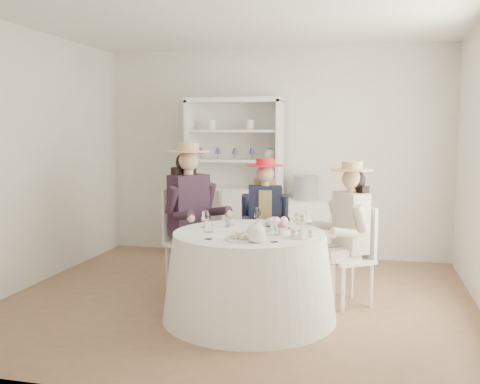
# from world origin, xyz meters

# --- Properties ---
(ground) EXTENTS (4.50, 4.50, 0.00)m
(ground) POSITION_xyz_m (0.00, 0.00, 0.00)
(ground) COLOR brown
(ground) RESTS_ON ground
(ceiling) EXTENTS (4.50, 4.50, 0.00)m
(ceiling) POSITION_xyz_m (0.00, 0.00, 2.70)
(ceiling) COLOR white
(ceiling) RESTS_ON wall_back
(wall_back) EXTENTS (4.50, 0.00, 4.50)m
(wall_back) POSITION_xyz_m (0.00, 2.00, 1.35)
(wall_back) COLOR silver
(wall_back) RESTS_ON ground
(wall_front) EXTENTS (4.50, 0.00, 4.50)m
(wall_front) POSITION_xyz_m (0.00, -2.00, 1.35)
(wall_front) COLOR silver
(wall_front) RESTS_ON ground
(wall_left) EXTENTS (0.00, 4.50, 4.50)m
(wall_left) POSITION_xyz_m (-2.25, 0.00, 1.35)
(wall_left) COLOR silver
(wall_left) RESTS_ON ground
(tea_table) EXTENTS (1.53, 1.53, 0.76)m
(tea_table) POSITION_xyz_m (0.22, -0.44, 0.38)
(tea_table) COLOR white
(tea_table) RESTS_ON ground
(hutch) EXTENTS (1.35, 0.80, 2.05)m
(hutch) POSITION_xyz_m (-0.45, 1.72, 0.73)
(hutch) COLOR silver
(hutch) RESTS_ON ground
(side_table) EXTENTS (0.62, 0.62, 0.78)m
(side_table) POSITION_xyz_m (0.45, 1.75, 0.39)
(side_table) COLOR silver
(side_table) RESTS_ON ground
(hatbox) EXTENTS (0.41, 0.41, 0.31)m
(hatbox) POSITION_xyz_m (0.45, 1.75, 0.93)
(hatbox) COLOR black
(hatbox) RESTS_ON side_table
(guest_left) EXTENTS (0.65, 0.62, 1.52)m
(guest_left) POSITION_xyz_m (-0.54, 0.19, 0.86)
(guest_left) COLOR silver
(guest_left) RESTS_ON ground
(guest_mid) EXTENTS (0.51, 0.54, 1.36)m
(guest_mid) POSITION_xyz_m (0.16, 0.55, 0.77)
(guest_mid) COLOR silver
(guest_mid) RESTS_ON ground
(guest_right) EXTENTS (0.58, 0.56, 1.36)m
(guest_right) POSITION_xyz_m (1.05, 0.10, 0.77)
(guest_right) COLOR silver
(guest_right) RESTS_ON ground
(spare_chair) EXTENTS (0.58, 0.58, 0.99)m
(spare_chair) POSITION_xyz_m (-0.42, 0.88, 0.53)
(spare_chair) COLOR silver
(spare_chair) RESTS_ON ground
(teacup_a) EXTENTS (0.11, 0.11, 0.07)m
(teacup_a) POSITION_xyz_m (-0.01, -0.23, 0.80)
(teacup_a) COLOR white
(teacup_a) RESTS_ON tea_table
(teacup_b) EXTENTS (0.08, 0.08, 0.06)m
(teacup_b) POSITION_xyz_m (0.24, -0.15, 0.79)
(teacup_b) COLOR white
(teacup_b) RESTS_ON tea_table
(teacup_c) EXTENTS (0.10, 0.10, 0.07)m
(teacup_c) POSITION_xyz_m (0.48, -0.31, 0.80)
(teacup_c) COLOR white
(teacup_c) RESTS_ON tea_table
(flower_bowl) EXTENTS (0.26, 0.26, 0.06)m
(flower_bowl) POSITION_xyz_m (0.44, -0.44, 0.79)
(flower_bowl) COLOR white
(flower_bowl) RESTS_ON tea_table
(flower_arrangement) EXTENTS (0.18, 0.18, 0.07)m
(flower_arrangement) POSITION_xyz_m (0.45, -0.43, 0.85)
(flower_arrangement) COLOR pink
(flower_arrangement) RESTS_ON tea_table
(table_teapot) EXTENTS (0.23, 0.16, 0.17)m
(table_teapot) POSITION_xyz_m (0.37, -0.85, 0.84)
(table_teapot) COLOR white
(table_teapot) RESTS_ON tea_table
(sandwich_plate) EXTENTS (0.27, 0.27, 0.06)m
(sandwich_plate) POSITION_xyz_m (0.22, -0.78, 0.78)
(sandwich_plate) COLOR white
(sandwich_plate) RESTS_ON tea_table
(cupcake_stand) EXTENTS (0.22, 0.22, 0.20)m
(cupcake_stand) POSITION_xyz_m (0.69, -0.58, 0.84)
(cupcake_stand) COLOR white
(cupcake_stand) RESTS_ON tea_table
(stemware_set) EXTENTS (0.95, 0.92, 0.15)m
(stemware_set) POSITION_xyz_m (0.22, -0.44, 0.84)
(stemware_set) COLOR white
(stemware_set) RESTS_ON tea_table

